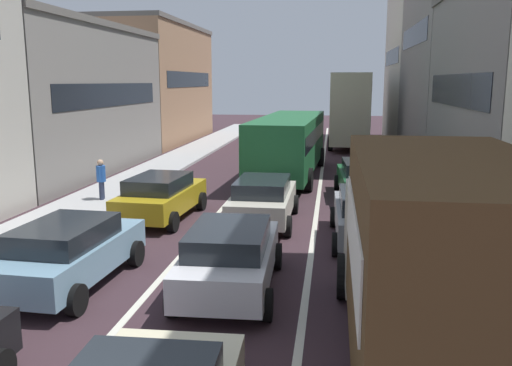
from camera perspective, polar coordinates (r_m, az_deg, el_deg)
sidewalk_left at (r=25.28m, az=-12.58°, el=0.34°), size 2.60×64.00×0.14m
lane_stripe_left at (r=24.00m, az=-1.32°, el=-0.10°), size 0.16×60.00×0.01m
lane_stripe_right at (r=23.69m, az=6.82°, el=-0.32°), size 0.16×60.00×0.01m
building_row_left at (r=27.53m, az=-23.29°, el=10.62°), size 7.20×43.90×11.92m
removalist_box_truck at (r=8.47m, az=18.23°, el=-7.35°), size 2.71×7.71×3.58m
sedan_centre_lane_second at (r=11.76m, az=-2.76°, el=-7.75°), size 2.19×4.36×1.49m
wagon_left_lane_second at (r=12.73m, az=-19.28°, el=-6.90°), size 2.22×4.38×1.49m
hatchback_centre_lane_third at (r=17.23m, az=0.76°, el=-1.74°), size 2.07×4.30×1.49m
sedan_left_lane_third at (r=18.04m, az=-10.07°, el=-1.34°), size 2.27×4.40×1.49m
sedan_right_lane_behind_truck at (r=15.58m, az=11.82°, el=-3.33°), size 2.14×4.34×1.49m
wagon_right_lane_far at (r=21.38m, az=11.37°, el=0.50°), size 2.26×4.40×1.49m
bus_mid_queue_primary at (r=25.44m, az=3.55°, el=4.49°), size 3.19×10.61×2.90m
bus_far_queue_secondary at (r=38.73m, az=10.10°, el=8.08°), size 3.14×10.60×5.06m
pedestrian_near_kerb at (r=20.95m, az=-16.13°, el=0.49°), size 0.34×0.53×1.66m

